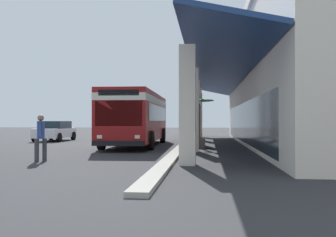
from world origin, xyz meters
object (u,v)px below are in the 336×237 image
pedestrian (41,135)px  potted_palm (199,133)px  transit_bus (137,115)px  parked_sedan_white (55,131)px

pedestrian → potted_palm: potted_palm is taller
transit_bus → potted_palm: bearing=61.0°
parked_sedan_white → pedestrian: (14.56, 5.19, 0.22)m
parked_sedan_white → pedestrian: bearing=19.6°
transit_bus → pedestrian: (9.73, -1.86, -0.88)m
pedestrian → potted_palm: 9.50m
transit_bus → parked_sedan_white: bearing=-124.4°
pedestrian → parked_sedan_white: bearing=-160.4°
transit_bus → parked_sedan_white: (-4.83, -7.05, -1.10)m
potted_palm → transit_bus: bearing=-119.0°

